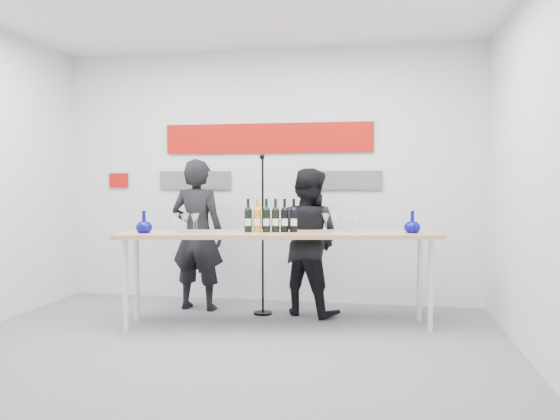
{
  "coord_description": "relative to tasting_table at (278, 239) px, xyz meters",
  "views": [
    {
      "loc": [
        1.29,
        -4.41,
        1.44
      ],
      "look_at": [
        0.33,
        0.96,
        1.15
      ],
      "focal_mm": 35.0,
      "sensor_mm": 36.0,
      "label": 1
    }
  ],
  "objects": [
    {
      "name": "back_wall",
      "position": [
        -0.33,
        1.14,
        0.63
      ],
      "size": [
        5.0,
        0.04,
        3.0
      ],
      "primitive_type": "cube",
      "color": "silver",
      "rests_on": "ground"
    },
    {
      "name": "presenter_right",
      "position": [
        0.22,
        0.55,
        -0.08
      ],
      "size": [
        0.93,
        0.84,
        1.58
      ],
      "primitive_type": "imported",
      "rotation": [
        0.0,
        0.0,
        2.76
      ],
      "color": "black",
      "rests_on": "ground"
    },
    {
      "name": "glasses_left",
      "position": [
        -0.9,
        -0.16,
        0.16
      ],
      "size": [
        0.29,
        0.26,
        0.18
      ],
      "color": "silver",
      "rests_on": "tasting_table"
    },
    {
      "name": "presenter_left",
      "position": [
        -1.02,
        0.55,
        -0.02
      ],
      "size": [
        0.65,
        0.46,
        1.69
      ],
      "primitive_type": "imported",
      "rotation": [
        0.0,
        0.0,
        3.05
      ],
      "color": "black",
      "rests_on": "ground"
    },
    {
      "name": "signage",
      "position": [
        -0.39,
        1.11,
        0.94
      ],
      "size": [
        3.38,
        0.02,
        0.79
      ],
      "color": "#AD0F07",
      "rests_on": "back_wall"
    },
    {
      "name": "mic_stand",
      "position": [
        -0.25,
        0.45,
        -0.34
      ],
      "size": [
        0.2,
        0.2,
        1.72
      ],
      "rotation": [
        0.0,
        0.0,
        0.35
      ],
      "color": "black",
      "rests_on": "ground"
    },
    {
      "name": "glasses_right",
      "position": [
        0.68,
        0.12,
        0.16
      ],
      "size": [
        0.58,
        0.29,
        0.18
      ],
      "color": "silver",
      "rests_on": "tasting_table"
    },
    {
      "name": "decanter_left",
      "position": [
        -1.28,
        -0.29,
        0.18
      ],
      "size": [
        0.16,
        0.16,
        0.21
      ],
      "primitive_type": null,
      "color": "#08067A",
      "rests_on": "tasting_table"
    },
    {
      "name": "ground",
      "position": [
        -0.33,
        -0.86,
        -0.87
      ],
      "size": [
        5.0,
        5.0,
        0.0
      ],
      "primitive_type": "plane",
      "color": "slate",
      "rests_on": "ground"
    },
    {
      "name": "tasting_table",
      "position": [
        0.0,
        0.0,
        0.0
      ],
      "size": [
        3.18,
        1.17,
        0.94
      ],
      "rotation": [
        0.0,
        0.0,
        0.18
      ],
      "color": "tan",
      "rests_on": "ground"
    },
    {
      "name": "decanter_right",
      "position": [
        1.3,
        0.18,
        0.18
      ],
      "size": [
        0.16,
        0.16,
        0.21
      ],
      "primitive_type": null,
      "color": "#08067A",
      "rests_on": "tasting_table"
    },
    {
      "name": "wine_bottles",
      "position": [
        -0.07,
        0.0,
        0.24
      ],
      "size": [
        0.53,
        0.17,
        0.33
      ],
      "rotation": [
        0.0,
        0.0,
        0.18
      ],
      "color": "black",
      "rests_on": "tasting_table"
    }
  ]
}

